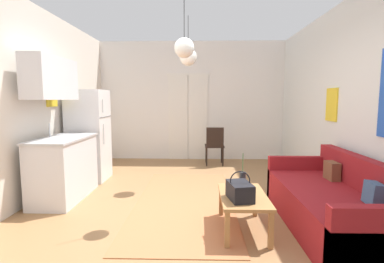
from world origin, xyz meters
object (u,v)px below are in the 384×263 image
object	(u,v)px
couch	(336,205)
pendant_lamp_far	(188,57)
coffee_table	(243,200)
bamboo_vase	(242,182)
refrigerator	(89,135)
handbag	(240,191)
pendant_lamp_near	(184,48)
accent_chair	(215,144)

from	to	relation	value
couch	pendant_lamp_far	xyz separation A→B (m)	(-1.76, 1.74, 1.90)
coffee_table	pendant_lamp_far	size ratio (longest dim) A/B	1.08
bamboo_vase	refrigerator	bearing A→B (deg)	142.64
couch	handbag	bearing A→B (deg)	-168.50
coffee_table	refrigerator	distance (m)	3.25
bamboo_vase	pendant_lamp_near	bearing A→B (deg)	153.47
bamboo_vase	pendant_lamp_far	bearing A→B (deg)	112.03
coffee_table	accent_chair	world-z (taller)	accent_chair
refrigerator	pendant_lamp_near	distance (m)	2.72
bamboo_vase	accent_chair	size ratio (longest dim) A/B	0.52
refrigerator	accent_chair	bearing A→B (deg)	27.20
coffee_table	bamboo_vase	xyz separation A→B (m)	(0.01, 0.11, 0.17)
bamboo_vase	pendant_lamp_near	size ratio (longest dim) A/B	0.51
refrigerator	pendant_lamp_near	bearing A→B (deg)	-40.78
coffee_table	bamboo_vase	world-z (taller)	bamboo_vase
refrigerator	pendant_lamp_near	world-z (taller)	pendant_lamp_near
pendant_lamp_near	coffee_table	bearing A→B (deg)	-33.57
handbag	refrigerator	distance (m)	3.29
pendant_lamp_near	pendant_lamp_far	xyz separation A→B (m)	(-0.00, 1.36, 0.08)
handbag	accent_chair	distance (m)	3.39
coffee_table	refrigerator	world-z (taller)	refrigerator
bamboo_vase	pendant_lamp_near	xyz separation A→B (m)	(-0.69, 0.34, 1.56)
couch	coffee_table	distance (m)	1.08
handbag	refrigerator	world-z (taller)	refrigerator
bamboo_vase	pendant_lamp_near	distance (m)	1.74
couch	handbag	xyz separation A→B (m)	(-1.13, -0.23, 0.24)
couch	refrigerator	world-z (taller)	refrigerator
refrigerator	accent_chair	world-z (taller)	refrigerator
handbag	pendant_lamp_near	size ratio (longest dim) A/B	0.42
bamboo_vase	pendant_lamp_far	xyz separation A→B (m)	(-0.69, 1.70, 1.65)
bamboo_vase	coffee_table	bearing A→B (deg)	-92.79
refrigerator	handbag	bearing A→B (deg)	-41.73
bamboo_vase	accent_chair	world-z (taller)	bamboo_vase
couch	pendant_lamp_near	size ratio (longest dim) A/B	2.38
refrigerator	pendant_lamp_near	xyz separation A→B (m)	(1.82, -1.57, 1.27)
pendant_lamp_far	refrigerator	bearing A→B (deg)	173.39
coffee_table	refrigerator	xyz separation A→B (m)	(-2.50, 2.02, 0.46)
couch	coffee_table	world-z (taller)	couch
accent_chair	pendant_lamp_near	size ratio (longest dim) A/B	0.98
accent_chair	pendant_lamp_far	world-z (taller)	pendant_lamp_far
bamboo_vase	pendant_lamp_far	size ratio (longest dim) A/B	0.55
handbag	pendant_lamp_far	world-z (taller)	pendant_lamp_far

